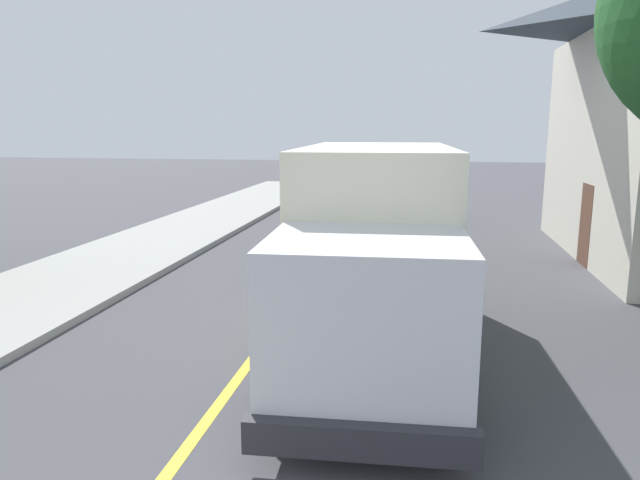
{
  "coord_description": "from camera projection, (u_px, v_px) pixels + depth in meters",
  "views": [
    {
      "loc": [
        2.49,
        -1.44,
        3.52
      ],
      "look_at": [
        0.61,
        9.2,
        1.4
      ],
      "focal_mm": 32.43,
      "sensor_mm": 36.0,
      "label": 1
    }
  ],
  "objects": [
    {
      "name": "parked_car_mid",
      "position": [
        400.0,
        199.0,
        22.32
      ],
      "size": [
        1.81,
        4.4,
        1.67
      ],
      "color": "maroon",
      "rests_on": "ground"
    },
    {
      "name": "box_truck",
      "position": [
        375.0,
        238.0,
        9.28
      ],
      "size": [
        2.74,
        7.29,
        3.2
      ],
      "color": "#F2EDCC",
      "rests_on": "ground"
    },
    {
      "name": "centre_line_yellow",
      "position": [
        298.0,
        297.0,
        12.16
      ],
      "size": [
        0.16,
        56.0,
        0.01
      ],
      "primitive_type": "cube",
      "color": "gold",
      "rests_on": "ground"
    },
    {
      "name": "parked_car_near",
      "position": [
        388.0,
        229.0,
        15.65
      ],
      "size": [
        1.87,
        4.43,
        1.67
      ],
      "color": "#2D4793",
      "rests_on": "ground"
    }
  ]
}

